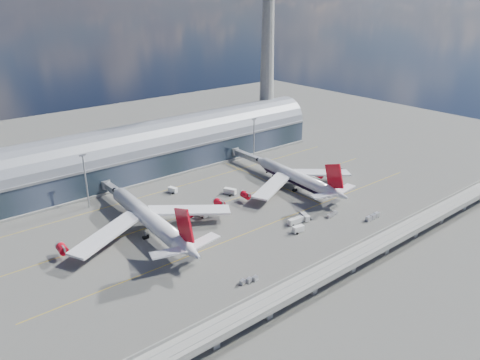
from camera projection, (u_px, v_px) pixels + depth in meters
ground at (250, 218)px, 204.49m from camera, size 500.00×500.00×0.00m
taxi_lines at (220, 201)px, 220.34m from camera, size 200.00×80.12×0.01m
terminal at (158, 150)px, 256.22m from camera, size 200.00×30.00×28.00m
control_tower at (267, 61)px, 295.04m from camera, size 19.00×19.00×103.00m
guideway at (353, 258)px, 163.08m from camera, size 220.00×8.50×7.20m
floodlight_mast_left at (86, 180)px, 209.38m from camera, size 3.00×0.70×25.70m
floodlight_mast_right at (254, 139)px, 268.39m from camera, size 3.00×0.70×25.70m
airliner_left at (151, 220)px, 187.71m from camera, size 72.78×76.47×23.29m
airliner_right at (297, 178)px, 233.13m from camera, size 64.31×67.24×21.32m
jet_bridge_left at (116, 191)px, 218.67m from camera, size 4.40×28.00×7.25m
jet_bridge_right at (249, 157)px, 264.81m from camera, size 4.40×32.00×7.25m
service_truck_0 at (202, 214)px, 205.27m from camera, size 2.60×6.23×2.52m
service_truck_1 at (298, 229)px, 191.42m from camera, size 5.16×2.98×2.84m
service_truck_2 at (296, 221)px, 198.55m from camera, size 7.44×2.53×2.67m
service_truck_3 at (305, 217)px, 202.13m from camera, size 3.79×5.99×2.71m
service_truck_4 at (173, 190)px, 229.70m from camera, size 3.41×5.17×2.75m
service_truck_5 at (230, 191)px, 227.85m from camera, size 4.58×6.53×2.95m
cargo_train_0 at (249, 280)px, 158.32m from camera, size 7.19×3.05×1.57m
cargo_train_1 at (373, 217)px, 202.95m from camera, size 8.74×1.96×1.95m
cargo_train_2 at (332, 214)px, 205.65m from camera, size 6.61×2.07×1.45m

